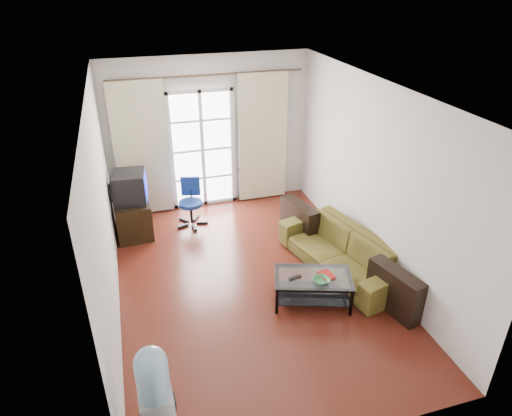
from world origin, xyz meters
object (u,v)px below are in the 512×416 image
at_px(sofa, 341,251).
at_px(crt_tv, 128,187).
at_px(water_cooler, 157,408).
at_px(task_chair, 191,211).
at_px(tv_stand, 133,217).
at_px(coffee_table, 313,285).

bearing_deg(sofa, crt_tv, -137.67).
bearing_deg(water_cooler, task_chair, 75.77).
bearing_deg(crt_tv, task_chair, 8.91).
bearing_deg(sofa, water_cooler, -65.16).
distance_m(tv_stand, task_chair, 0.98).
relative_size(sofa, coffee_table, 1.96).
bearing_deg(sofa, coffee_table, -63.75).
relative_size(crt_tv, task_chair, 0.72).
height_order(coffee_table, tv_stand, tv_stand).
relative_size(sofa, tv_stand, 2.68).
relative_size(sofa, task_chair, 2.72).
xyz_separation_m(sofa, coffee_table, (-0.68, -0.58, -0.04)).
bearing_deg(coffee_table, task_chair, 115.05).
bearing_deg(tv_stand, sofa, -36.90).
bearing_deg(water_cooler, coffee_table, 36.83).
distance_m(tv_stand, water_cooler, 4.21).
distance_m(task_chair, water_cooler, 4.35).
relative_size(tv_stand, crt_tv, 1.41).
relative_size(coffee_table, water_cooler, 0.83).
distance_m(crt_tv, task_chair, 1.15).
xyz_separation_m(sofa, tv_stand, (-2.84, 1.92, -0.00)).
height_order(coffee_table, crt_tv, crt_tv).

